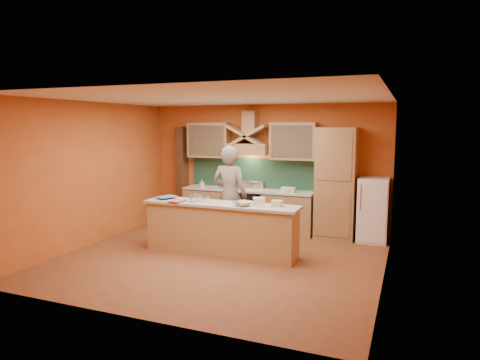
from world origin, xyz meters
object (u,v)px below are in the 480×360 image
at_px(stove, 248,210).
at_px(kitchen_scale, 205,200).
at_px(mixing_bowl, 243,204).
at_px(fridge, 373,210).
at_px(person, 230,196).

xyz_separation_m(stove, kitchen_scale, (-0.09, -1.95, 0.54)).
relative_size(stove, kitchen_scale, 8.51).
bearing_deg(mixing_bowl, fridge, 44.57).
height_order(fridge, kitchen_scale, fridge).
bearing_deg(stove, kitchen_scale, -92.65).
xyz_separation_m(stove, person, (0.12, -1.29, 0.53)).
xyz_separation_m(person, kitchen_scale, (-0.21, -0.65, 0.01)).
height_order(stove, mixing_bowl, mixing_bowl).
height_order(kitchen_scale, mixing_bowl, kitchen_scale).
bearing_deg(fridge, mixing_bowl, -135.43).
bearing_deg(person, kitchen_scale, 74.11).
distance_m(fridge, mixing_bowl, 2.86).
bearing_deg(kitchen_scale, stove, 98.56).
bearing_deg(mixing_bowl, kitchen_scale, 176.22).
distance_m(fridge, kitchen_scale, 3.42).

